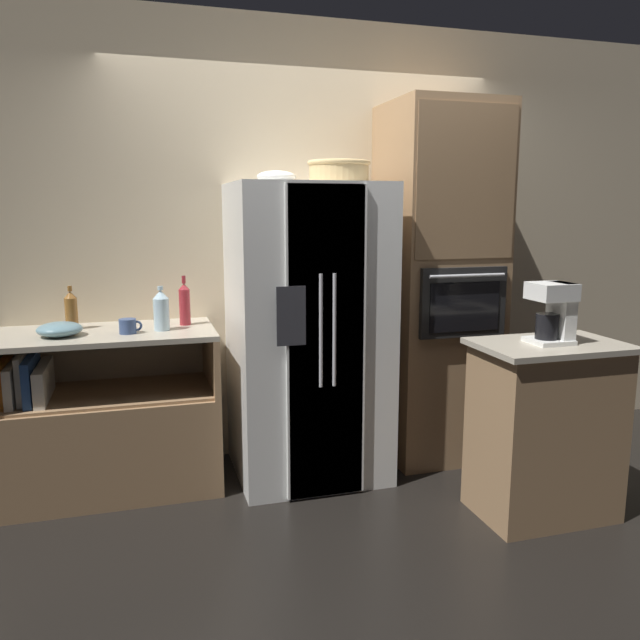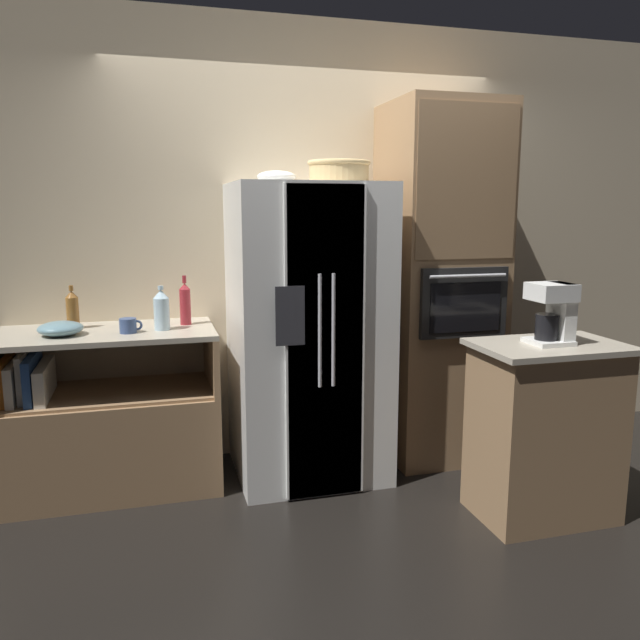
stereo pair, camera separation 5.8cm
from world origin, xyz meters
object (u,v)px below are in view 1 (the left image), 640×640
(wicker_basket, at_px, (339,171))
(coffee_maker, at_px, (554,310))
(refrigerator, at_px, (307,332))
(mug, at_px, (128,326))
(bottle_wide, at_px, (185,304))
(wall_oven, at_px, (437,285))
(bottle_short, at_px, (161,310))
(mixing_bowl, at_px, (60,329))
(bottle_tall, at_px, (71,310))
(fruit_bowl, at_px, (276,177))

(wicker_basket, bearing_deg, coffee_maker, -42.14)
(refrigerator, relative_size, mug, 14.13)
(wicker_basket, height_order, bottle_wide, wicker_basket)
(wall_oven, xyz_separation_m, bottle_short, (-1.74, -0.04, -0.08))
(wicker_basket, xyz_separation_m, bottle_wide, (-0.88, 0.25, -0.77))
(mixing_bowl, bearing_deg, coffee_maker, -20.16)
(wall_oven, relative_size, wicker_basket, 6.28)
(bottle_tall, bearing_deg, bottle_wide, -4.14)
(coffee_maker, bearing_deg, bottle_tall, 155.42)
(bottle_short, bearing_deg, coffee_maker, -25.74)
(fruit_bowl, bearing_deg, mixing_bowl, -178.20)
(fruit_bowl, relative_size, coffee_maker, 0.73)
(bottle_short, distance_m, mug, 0.20)
(bottle_short, xyz_separation_m, coffee_maker, (1.92, -0.92, 0.05))
(fruit_bowl, height_order, bottle_wide, fruit_bowl)
(bottle_tall, relative_size, mixing_bowl, 1.05)
(bottle_wide, height_order, mixing_bowl, bottle_wide)
(wicker_basket, distance_m, bottle_short, 1.29)
(wall_oven, height_order, bottle_tall, wall_oven)
(bottle_tall, distance_m, mixing_bowl, 0.22)
(mug, bearing_deg, fruit_bowl, 4.10)
(wicker_basket, distance_m, mixing_bowl, 1.78)
(bottle_tall, xyz_separation_m, coffee_maker, (2.41, -1.10, 0.06))
(wicker_basket, xyz_separation_m, coffee_maker, (0.90, -0.81, -0.73))
(refrigerator, distance_m, wall_oven, 0.93)
(bottle_wide, bearing_deg, mug, -151.08)
(fruit_bowl, xyz_separation_m, bottle_tall, (-1.18, 0.16, -0.75))
(wicker_basket, relative_size, bottle_wide, 1.23)
(bottle_wide, bearing_deg, coffee_maker, -30.75)
(mug, height_order, coffee_maker, coffee_maker)
(bottle_short, bearing_deg, mixing_bowl, -177.67)
(wicker_basket, distance_m, bottle_wide, 1.19)
(wicker_basket, xyz_separation_m, mixing_bowl, (-1.56, 0.09, -0.86))
(bottle_wide, bearing_deg, wicker_basket, -15.57)
(fruit_bowl, relative_size, mug, 1.81)
(wall_oven, height_order, fruit_bowl, wall_oven)
(coffee_maker, bearing_deg, mug, 157.30)
(bottle_short, height_order, mixing_bowl, bottle_short)
(mug, distance_m, mixing_bowl, 0.36)
(wicker_basket, relative_size, fruit_bowl, 1.60)
(wall_oven, bearing_deg, fruit_bowl, -178.88)
(wall_oven, bearing_deg, mixing_bowl, -178.52)
(mug, bearing_deg, refrigerator, 0.64)
(wall_oven, relative_size, coffee_maker, 7.27)
(fruit_bowl, xyz_separation_m, bottle_wide, (-0.54, 0.12, -0.74))
(refrigerator, height_order, bottle_tall, refrigerator)
(wicker_basket, relative_size, bottle_tall, 1.44)
(wicker_basket, bearing_deg, fruit_bowl, 159.26)
(refrigerator, distance_m, mixing_bowl, 1.39)
(refrigerator, xyz_separation_m, coffee_maker, (1.07, -0.89, 0.22))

